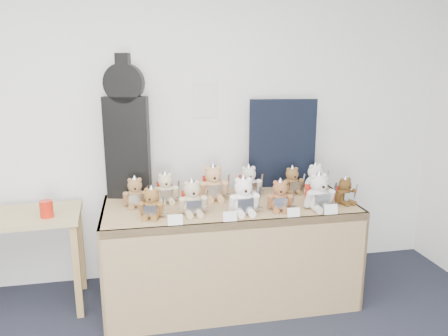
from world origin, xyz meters
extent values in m
plane|color=white|center=(0.00, 2.50, 1.35)|extent=(6.00, 0.00, 6.00)
cube|color=silver|center=(0.86, 2.49, 1.55)|extent=(0.21, 0.00, 0.30)
cube|color=#9A744E|center=(0.96, 1.97, 0.77)|extent=(1.92, 0.81, 0.06)
cube|color=#9A744E|center=(0.96, 1.58, 0.40)|extent=(1.92, 0.03, 0.80)
cube|color=#9A744E|center=(0.02, 1.97, 0.40)|extent=(0.03, 0.80, 0.80)
cube|color=#9A744E|center=(1.91, 1.96, 0.40)|extent=(0.03, 0.80, 0.80)
cube|color=#A18D57|center=(-0.62, 2.10, 0.75)|extent=(0.95, 0.56, 0.04)
cube|color=olive|center=(-0.19, 1.91, 0.36)|extent=(0.05, 0.05, 0.73)
cube|color=olive|center=(-0.21, 2.34, 0.36)|extent=(0.05, 0.05, 0.73)
cube|color=black|center=(0.21, 2.28, 1.20)|extent=(0.36, 0.18, 0.80)
cylinder|color=black|center=(0.21, 2.28, 1.70)|extent=(0.32, 0.17, 0.30)
cube|color=black|center=(0.21, 2.28, 1.82)|extent=(0.12, 0.11, 0.20)
cube|color=black|center=(1.50, 2.32, 1.18)|extent=(0.57, 0.10, 0.76)
cylinder|color=red|center=(-0.37, 2.01, 0.83)|extent=(0.09, 0.09, 0.12)
ellipsoid|color=brown|center=(0.37, 1.78, 0.86)|extent=(0.17, 0.16, 0.14)
sphere|color=brown|center=(0.37, 1.78, 0.95)|extent=(0.10, 0.10, 0.10)
cylinder|color=brown|center=(0.36, 1.73, 0.95)|extent=(0.05, 0.03, 0.04)
sphere|color=black|center=(0.35, 1.72, 0.95)|extent=(0.02, 0.02, 0.02)
sphere|color=brown|center=(0.34, 1.79, 1.00)|extent=(0.03, 0.03, 0.03)
sphere|color=brown|center=(0.40, 1.77, 1.00)|extent=(0.03, 0.03, 0.03)
cylinder|color=brown|center=(0.30, 1.78, 0.87)|extent=(0.06, 0.09, 0.11)
cylinder|color=brown|center=(0.43, 1.74, 0.87)|extent=(0.06, 0.09, 0.11)
cylinder|color=brown|center=(0.33, 1.74, 0.82)|extent=(0.07, 0.10, 0.04)
cylinder|color=brown|center=(0.39, 1.72, 0.82)|extent=(0.07, 0.10, 0.04)
cube|color=silver|center=(0.35, 1.72, 0.86)|extent=(0.09, 0.04, 0.08)
cone|color=silver|center=(0.37, 1.78, 1.00)|extent=(0.09, 0.09, 0.07)
cube|color=silver|center=(0.45, 1.73, 0.89)|extent=(0.02, 0.04, 0.15)
cube|color=silver|center=(0.45, 1.73, 0.83)|extent=(0.04, 0.02, 0.01)
ellipsoid|color=tan|center=(0.65, 1.80, 0.87)|extent=(0.17, 0.15, 0.16)
sphere|color=tan|center=(0.65, 1.80, 0.98)|extent=(0.12, 0.12, 0.12)
cylinder|color=tan|center=(0.66, 1.74, 0.97)|extent=(0.05, 0.03, 0.05)
sphere|color=black|center=(0.66, 1.73, 0.97)|extent=(0.02, 0.02, 0.02)
sphere|color=tan|center=(0.62, 1.79, 1.02)|extent=(0.04, 0.04, 0.04)
sphere|color=tan|center=(0.69, 1.80, 1.02)|extent=(0.04, 0.04, 0.04)
cylinder|color=tan|center=(0.58, 1.77, 0.88)|extent=(0.05, 0.09, 0.12)
cylinder|color=tan|center=(0.73, 1.78, 0.88)|extent=(0.05, 0.09, 0.12)
cylinder|color=tan|center=(0.62, 1.74, 0.82)|extent=(0.06, 0.11, 0.05)
cylinder|color=tan|center=(0.69, 1.74, 0.82)|extent=(0.06, 0.11, 0.05)
cube|color=silver|center=(0.66, 1.73, 0.87)|extent=(0.11, 0.02, 0.09)
cone|color=silver|center=(0.65, 1.80, 1.03)|extent=(0.10, 0.10, 0.08)
cube|color=silver|center=(0.76, 1.77, 0.90)|extent=(0.02, 0.04, 0.17)
cube|color=silver|center=(0.76, 1.77, 0.84)|extent=(0.05, 0.01, 0.01)
cube|color=#AA2413|center=(0.65, 1.86, 0.88)|extent=(0.13, 0.04, 0.15)
ellipsoid|color=white|center=(1.02, 1.74, 0.87)|extent=(0.18, 0.15, 0.18)
sphere|color=white|center=(1.02, 1.74, 0.99)|extent=(0.13, 0.13, 0.13)
cylinder|color=white|center=(1.02, 1.69, 0.98)|extent=(0.05, 0.03, 0.05)
sphere|color=black|center=(1.02, 1.67, 0.98)|extent=(0.02, 0.02, 0.02)
sphere|color=white|center=(0.98, 1.74, 1.04)|extent=(0.04, 0.04, 0.04)
sphere|color=white|center=(1.06, 1.74, 1.04)|extent=(0.04, 0.04, 0.04)
cylinder|color=white|center=(0.93, 1.72, 0.88)|extent=(0.05, 0.10, 0.13)
cylinder|color=white|center=(1.10, 1.72, 0.88)|extent=(0.05, 0.10, 0.13)
cylinder|color=white|center=(0.98, 1.68, 0.82)|extent=(0.05, 0.11, 0.05)
cylinder|color=white|center=(1.06, 1.68, 0.82)|extent=(0.05, 0.11, 0.05)
cube|color=silver|center=(1.02, 1.68, 0.88)|extent=(0.11, 0.02, 0.10)
cone|color=silver|center=(1.02, 1.74, 1.05)|extent=(0.11, 0.11, 0.08)
cube|color=silver|center=(1.13, 1.71, 0.91)|extent=(0.01, 0.04, 0.18)
cube|color=silver|center=(1.13, 1.71, 0.84)|extent=(0.05, 0.01, 0.01)
ellipsoid|color=brown|center=(1.30, 1.75, 0.86)|extent=(0.17, 0.15, 0.15)
sphere|color=brown|center=(1.30, 1.75, 0.96)|extent=(0.11, 0.11, 0.11)
cylinder|color=brown|center=(1.29, 1.71, 0.95)|extent=(0.05, 0.03, 0.05)
sphere|color=black|center=(1.28, 1.69, 0.95)|extent=(0.02, 0.02, 0.02)
sphere|color=brown|center=(1.26, 1.76, 1.00)|extent=(0.04, 0.04, 0.04)
sphere|color=brown|center=(1.33, 1.75, 1.00)|extent=(0.04, 0.04, 0.04)
cylinder|color=brown|center=(1.22, 1.75, 0.87)|extent=(0.06, 0.09, 0.11)
cylinder|color=brown|center=(1.36, 1.72, 0.87)|extent=(0.06, 0.09, 0.11)
cylinder|color=brown|center=(1.25, 1.71, 0.82)|extent=(0.06, 0.10, 0.04)
cylinder|color=brown|center=(1.32, 1.70, 0.82)|extent=(0.06, 0.10, 0.04)
cube|color=silver|center=(1.28, 1.70, 0.87)|extent=(0.10, 0.04, 0.08)
cone|color=silver|center=(1.30, 1.75, 1.01)|extent=(0.09, 0.09, 0.07)
cube|color=silver|center=(1.38, 1.71, 0.89)|extent=(0.02, 0.04, 0.16)
cube|color=silver|center=(1.38, 1.71, 0.83)|extent=(0.05, 0.01, 0.01)
ellipsoid|color=silver|center=(1.58, 1.73, 0.87)|extent=(0.19, 0.16, 0.18)
sphere|color=silver|center=(1.58, 1.73, 0.99)|extent=(0.13, 0.13, 0.13)
cylinder|color=silver|center=(1.59, 1.67, 0.98)|extent=(0.06, 0.03, 0.06)
sphere|color=black|center=(1.59, 1.65, 0.98)|extent=(0.02, 0.02, 0.02)
sphere|color=silver|center=(1.54, 1.72, 1.05)|extent=(0.04, 0.04, 0.04)
sphere|color=silver|center=(1.63, 1.73, 1.05)|extent=(0.04, 0.04, 0.04)
cylinder|color=silver|center=(1.50, 1.70, 0.88)|extent=(0.06, 0.10, 0.14)
cylinder|color=silver|center=(1.67, 1.71, 0.88)|extent=(0.06, 0.10, 0.14)
cylinder|color=silver|center=(1.55, 1.66, 0.82)|extent=(0.06, 0.12, 0.05)
cylinder|color=silver|center=(1.63, 1.67, 0.82)|extent=(0.06, 0.12, 0.05)
cube|color=silver|center=(1.59, 1.66, 0.88)|extent=(0.12, 0.03, 0.10)
cone|color=silver|center=(1.58, 1.73, 1.05)|extent=(0.11, 0.11, 0.09)
cube|color=silver|center=(1.70, 1.70, 0.91)|extent=(0.02, 0.05, 0.19)
cube|color=silver|center=(1.70, 1.70, 0.84)|extent=(0.05, 0.01, 0.01)
cube|color=#AA2413|center=(1.58, 1.79, 0.89)|extent=(0.15, 0.04, 0.16)
ellipsoid|color=#50371B|center=(1.83, 1.80, 0.86)|extent=(0.15, 0.14, 0.13)
sphere|color=#50371B|center=(1.83, 1.80, 0.95)|extent=(0.10, 0.10, 0.10)
cylinder|color=#50371B|center=(1.84, 1.76, 0.94)|extent=(0.05, 0.03, 0.04)
sphere|color=black|center=(1.84, 1.75, 0.94)|extent=(0.02, 0.02, 0.02)
sphere|color=#50371B|center=(1.80, 1.80, 0.98)|extent=(0.03, 0.03, 0.03)
sphere|color=#50371B|center=(1.86, 1.81, 0.98)|extent=(0.03, 0.03, 0.03)
cylinder|color=#50371B|center=(1.77, 1.77, 0.86)|extent=(0.05, 0.08, 0.10)
cylinder|color=#50371B|center=(1.90, 1.80, 0.86)|extent=(0.05, 0.08, 0.10)
cylinder|color=#50371B|center=(1.81, 1.75, 0.82)|extent=(0.06, 0.09, 0.04)
cylinder|color=#50371B|center=(1.87, 1.76, 0.82)|extent=(0.06, 0.09, 0.04)
cube|color=silver|center=(1.84, 1.75, 0.86)|extent=(0.09, 0.03, 0.07)
cone|color=silver|center=(1.83, 1.80, 0.99)|extent=(0.08, 0.08, 0.06)
cube|color=silver|center=(1.92, 1.79, 0.88)|extent=(0.02, 0.03, 0.14)
cube|color=silver|center=(1.92, 1.79, 0.83)|extent=(0.04, 0.01, 0.01)
cube|color=#AA2413|center=(1.82, 1.85, 0.87)|extent=(0.11, 0.05, 0.12)
ellipsoid|color=beige|center=(0.49, 2.11, 0.86)|extent=(0.16, 0.14, 0.15)
sphere|color=beige|center=(0.49, 2.11, 0.97)|extent=(0.11, 0.11, 0.11)
cylinder|color=beige|center=(0.49, 2.06, 0.96)|extent=(0.05, 0.03, 0.05)
sphere|color=black|center=(0.49, 2.04, 0.96)|extent=(0.02, 0.02, 0.02)
sphere|color=beige|center=(0.45, 2.10, 1.01)|extent=(0.04, 0.04, 0.04)
sphere|color=beige|center=(0.52, 2.11, 1.01)|extent=(0.04, 0.04, 0.04)
cylinder|color=beige|center=(0.42, 2.08, 0.87)|extent=(0.05, 0.09, 0.12)
cylinder|color=beige|center=(0.56, 2.09, 0.87)|extent=(0.05, 0.09, 0.12)
cylinder|color=beige|center=(0.46, 2.05, 0.82)|extent=(0.05, 0.10, 0.05)
cylinder|color=beige|center=(0.52, 2.05, 0.82)|extent=(0.05, 0.10, 0.05)
cube|color=silver|center=(0.49, 2.05, 0.87)|extent=(0.10, 0.02, 0.08)
cone|color=silver|center=(0.49, 2.11, 1.01)|extent=(0.10, 0.10, 0.07)
cube|color=silver|center=(0.58, 2.08, 0.89)|extent=(0.01, 0.04, 0.16)
cube|color=silver|center=(0.58, 2.08, 0.83)|extent=(0.05, 0.01, 0.01)
cube|color=#AA2413|center=(0.48, 2.16, 0.88)|extent=(0.12, 0.04, 0.14)
ellipsoid|color=tan|center=(0.86, 2.10, 0.88)|extent=(0.18, 0.16, 0.18)
sphere|color=tan|center=(0.86, 2.10, 1.00)|extent=(0.13, 0.13, 0.13)
cylinder|color=tan|center=(0.86, 2.05, 0.99)|extent=(0.06, 0.03, 0.06)
sphere|color=black|center=(0.86, 2.03, 0.99)|extent=(0.02, 0.02, 0.02)
sphere|color=tan|center=(0.82, 2.11, 1.05)|extent=(0.04, 0.04, 0.04)
sphere|color=tan|center=(0.90, 2.10, 1.05)|extent=(0.04, 0.04, 0.04)
cylinder|color=tan|center=(0.77, 2.08, 0.89)|extent=(0.05, 0.10, 0.14)
cylinder|color=tan|center=(0.95, 2.08, 0.89)|extent=(0.05, 0.10, 0.14)
cylinder|color=tan|center=(0.82, 2.04, 0.82)|extent=(0.06, 0.12, 0.05)
cylinder|color=tan|center=(0.90, 2.04, 0.82)|extent=(0.06, 0.12, 0.05)
cube|color=silver|center=(0.86, 2.03, 0.88)|extent=(0.12, 0.02, 0.10)
cone|color=silver|center=(0.86, 2.10, 1.05)|extent=(0.11, 0.11, 0.09)
cube|color=silver|center=(0.98, 2.07, 0.91)|extent=(0.01, 0.05, 0.19)
cube|color=silver|center=(0.98, 2.07, 0.84)|extent=(0.05, 0.01, 0.01)
cube|color=#AA2413|center=(0.86, 2.17, 0.89)|extent=(0.15, 0.03, 0.16)
ellipsoid|color=silver|center=(1.16, 2.15, 0.87)|extent=(0.16, 0.14, 0.16)
sphere|color=silver|center=(1.16, 2.15, 0.98)|extent=(0.12, 0.12, 0.12)
cylinder|color=silver|center=(1.16, 2.10, 0.97)|extent=(0.05, 0.03, 0.05)
sphere|color=black|center=(1.16, 2.08, 0.97)|extent=(0.02, 0.02, 0.02)
sphere|color=silver|center=(1.12, 2.15, 1.02)|extent=(0.04, 0.04, 0.04)
sphere|color=silver|center=(1.20, 2.15, 1.02)|extent=(0.04, 0.04, 0.04)
cylinder|color=silver|center=(1.08, 2.13, 0.88)|extent=(0.05, 0.09, 0.12)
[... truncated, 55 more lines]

